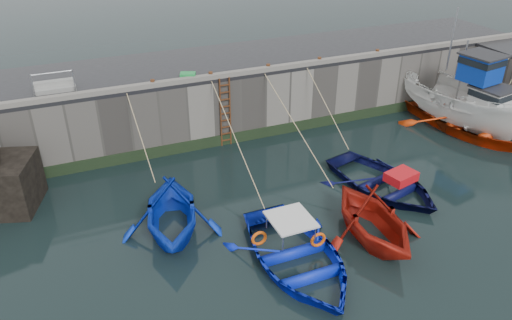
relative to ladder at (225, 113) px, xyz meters
name	(u,v)px	position (x,y,z in m)	size (l,w,h in m)	color
ground	(395,268)	(2.00, -9.91, -1.59)	(120.00, 120.00, 0.00)	black
quay_back	(246,89)	(2.00, 2.59, -0.09)	(30.00, 5.00, 3.00)	slate
road_back	(245,58)	(2.00, 2.59, 1.49)	(30.00, 5.00, 0.16)	black
kerb_back	(265,69)	(2.00, 0.24, 1.67)	(30.00, 0.30, 0.20)	slate
algae_back	(266,132)	(2.00, 0.05, -1.34)	(30.00, 0.08, 0.50)	black
ladder	(225,113)	(0.00, 0.00, 0.00)	(0.51, 0.08, 3.20)	#3F1E0F
boat_near_white	(173,230)	(-3.89, -5.34, -1.59)	(3.71, 4.30, 2.27)	#0D32C7
boat_near_white_rope	(149,176)	(-3.89, -1.37, -1.59)	(0.04, 3.91, 3.10)	tan
boat_near_blue	(296,264)	(-0.75, -8.55, -1.59)	(3.83, 5.36, 1.11)	#0E26D2
boat_near_blue_rope	(234,179)	(-0.75, -2.98, -1.59)	(0.04, 6.67, 3.10)	tan
boat_near_blacktrim	(370,237)	(2.17, -8.31, -1.59)	(3.65, 4.23, 2.23)	#A6190E
boat_near_blacktrim_rope	(297,164)	(2.17, -2.86, -1.59)	(0.04, 6.44, 3.10)	tan
boat_near_navy	(382,188)	(4.37, -5.86, -1.59)	(3.58, 5.02, 1.04)	#090C3E
boat_near_navy_rope	(328,143)	(4.37, -1.64, -1.59)	(0.04, 4.32, 3.10)	tan
boat_far_white	(462,103)	(11.25, -2.44, -0.41)	(3.95, 7.68, 5.83)	white
boat_far_orange	(474,121)	(11.51, -3.19, -1.11)	(6.29, 7.96, 4.49)	red
fish_crate	(188,76)	(-1.43, 0.57, 1.71)	(0.64, 0.43, 0.28)	#1A923D
railing	(54,86)	(-6.75, 1.33, 1.77)	(1.60, 1.05, 1.00)	#A5A8AD
bollard_a	(153,83)	(-3.00, 0.34, 1.71)	(0.18, 0.18, 0.28)	#3F1E0F
bollard_b	(211,75)	(-0.50, 0.34, 1.71)	(0.18, 0.18, 0.28)	#3F1E0F
bollard_c	(268,67)	(2.20, 0.34, 1.71)	(0.18, 0.18, 0.28)	#3F1E0F
bollard_d	(319,60)	(4.80, 0.34, 1.71)	(0.18, 0.18, 0.28)	#3F1E0F
bollard_e	(377,52)	(8.00, 0.34, 1.71)	(0.18, 0.18, 0.28)	#3F1E0F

